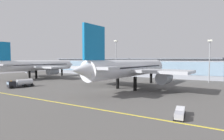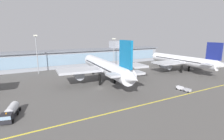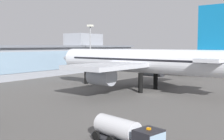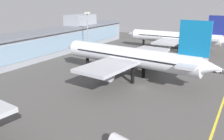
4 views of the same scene
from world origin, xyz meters
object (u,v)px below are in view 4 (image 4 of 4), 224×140
at_px(airliner_far_right, 175,38).
at_px(apron_light_mast_west, 88,26).
at_px(airliner_near_right, 130,57).
at_px(baggage_tug_near, 222,71).

xyz_separation_m(airliner_far_right, apron_light_mast_west, (-26.99, 32.67, 6.38)).
height_order(airliner_near_right, airliner_far_right, airliner_near_right).
height_order(airliner_near_right, baggage_tug_near, airliner_near_right).
distance_m(airliner_near_right, airliner_far_right, 50.00).
bearing_deg(baggage_tug_near, apron_light_mast_west, -8.50).
relative_size(airliner_near_right, baggage_tug_near, 9.60).
distance_m(airliner_near_right, apron_light_mast_west, 40.33).
xyz_separation_m(airliner_near_right, baggage_tug_near, (21.16, -25.20, -6.29)).
bearing_deg(airliner_far_right, airliner_near_right, 89.91).
bearing_deg(airliner_near_right, baggage_tug_near, -134.96).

